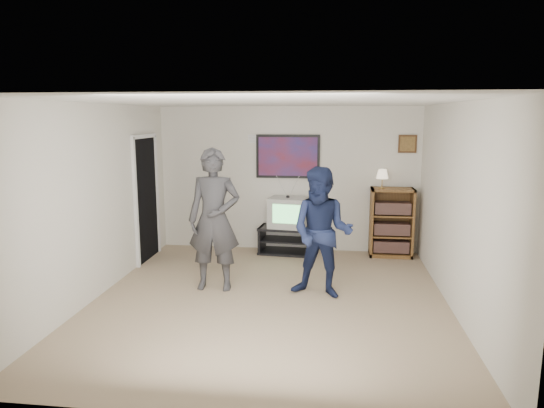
% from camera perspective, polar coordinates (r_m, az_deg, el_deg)
% --- Properties ---
extents(room_shell, '(4.51, 5.00, 2.51)m').
position_cam_1_polar(room_shell, '(6.33, 0.09, 0.45)').
color(room_shell, '#826F52').
rests_on(room_shell, ground).
extents(media_stand, '(0.97, 0.59, 0.46)m').
position_cam_1_polar(media_stand, '(8.38, 1.71, -4.24)').
color(media_stand, black).
rests_on(media_stand, room_shell).
extents(crt_television, '(0.67, 0.59, 0.51)m').
position_cam_1_polar(crt_television, '(8.27, 1.87, -0.98)').
color(crt_television, '#ACADA7').
rests_on(crt_television, media_stand).
extents(bookshelf, '(0.70, 0.40, 1.16)m').
position_cam_1_polar(bookshelf, '(8.38, 13.86, -2.11)').
color(bookshelf, brown).
rests_on(bookshelf, room_shell).
extents(table_lamp, '(0.20, 0.20, 0.32)m').
position_cam_1_polar(table_lamp, '(8.20, 12.84, 2.90)').
color(table_lamp, '#FFE7C1').
rests_on(table_lamp, bookshelf).
extents(person_tall, '(0.72, 0.49, 1.93)m').
position_cam_1_polar(person_tall, '(6.56, -6.81, -1.84)').
color(person_tall, '#323134').
rests_on(person_tall, room_shell).
extents(person_short, '(0.95, 0.82, 1.70)m').
position_cam_1_polar(person_short, '(6.29, 5.90, -3.40)').
color(person_short, '#182042').
rests_on(person_short, room_shell).
extents(controller_left, '(0.05, 0.13, 0.04)m').
position_cam_1_polar(controller_left, '(6.74, -6.82, 0.89)').
color(controller_left, white).
rests_on(controller_left, person_tall).
extents(controller_right, '(0.04, 0.12, 0.04)m').
position_cam_1_polar(controller_right, '(6.50, 5.82, -1.05)').
color(controller_right, white).
rests_on(controller_right, person_short).
extents(poster, '(1.10, 0.03, 0.75)m').
position_cam_1_polar(poster, '(8.39, 1.87, 5.61)').
color(poster, black).
rests_on(poster, room_shell).
extents(air_vent, '(0.28, 0.02, 0.14)m').
position_cam_1_polar(air_vent, '(8.44, -1.87, 7.68)').
color(air_vent, white).
rests_on(air_vent, room_shell).
extents(small_picture, '(0.30, 0.03, 0.30)m').
position_cam_1_polar(small_picture, '(8.43, 15.65, 6.83)').
color(small_picture, '#422E15').
rests_on(small_picture, room_shell).
extents(doorway, '(0.03, 0.85, 2.00)m').
position_cam_1_polar(doorway, '(8.14, -14.61, 0.52)').
color(doorway, black).
rests_on(doorway, room_shell).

